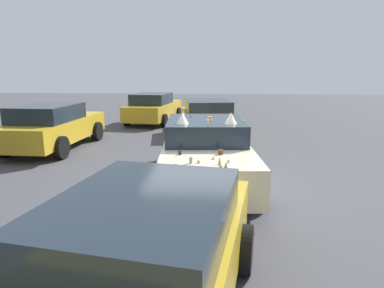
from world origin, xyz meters
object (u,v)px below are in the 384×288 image
at_px(parked_sedan_near_left, 134,273).
at_px(parked_sedan_row_back_far, 53,126).
at_px(art_car_decorated, 205,152).
at_px(parked_sedan_near_right, 154,108).
at_px(parked_sedan_behind_left, 208,117).

bearing_deg(parked_sedan_near_left, parked_sedan_row_back_far, -139.78).
distance_m(art_car_decorated, parked_sedan_near_left, 4.58).
xyz_separation_m(art_car_decorated, parked_sedan_row_back_far, (3.01, 5.05, 0.02)).
bearing_deg(parked_sedan_near_right, parked_sedan_behind_left, -131.40).
bearing_deg(parked_sedan_near_right, parked_sedan_row_back_far, 166.36).
bearing_deg(parked_sedan_behind_left, parked_sedan_near_right, -147.59).
height_order(parked_sedan_behind_left, parked_sedan_row_back_far, parked_sedan_row_back_far).
xyz_separation_m(parked_sedan_behind_left, parked_sedan_row_back_far, (-2.74, 4.92, 0.04)).
height_order(parked_sedan_behind_left, parked_sedan_near_left, parked_sedan_behind_left).
bearing_deg(parked_sedan_behind_left, parked_sedan_near_left, -11.33).
xyz_separation_m(parked_sedan_near_right, parked_sedan_near_left, (-13.38, -2.42, -0.03)).
bearing_deg(parked_sedan_row_back_far, parked_sedan_near_right, -18.67).
height_order(art_car_decorated, parked_sedan_near_left, art_car_decorated).
bearing_deg(art_car_decorated, parked_sedan_row_back_far, -125.80).
distance_m(art_car_decorated, parked_sedan_behind_left, 5.75).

